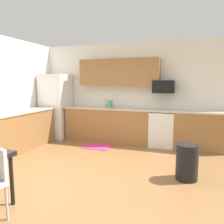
{
  "coord_description": "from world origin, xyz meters",
  "views": [
    {
      "loc": [
        1.51,
        -3.34,
        1.61
      ],
      "look_at": [
        0.0,
        1.0,
        1.0
      ],
      "focal_mm": 35.24,
      "sensor_mm": 36.0,
      "label": 1
    }
  ],
  "objects_px": {
    "refrigerator": "(56,106)",
    "trash_bin": "(187,162)",
    "microwave": "(164,87)",
    "oven_range": "(162,128)",
    "kettle": "(110,104)"
  },
  "relations": [
    {
      "from": "microwave",
      "to": "trash_bin",
      "type": "distance_m",
      "value": 2.42
    },
    {
      "from": "oven_range",
      "to": "trash_bin",
      "type": "bearing_deg",
      "value": -71.67
    },
    {
      "from": "microwave",
      "to": "refrigerator",
      "type": "bearing_deg",
      "value": -176.66
    },
    {
      "from": "oven_range",
      "to": "microwave",
      "type": "distance_m",
      "value": 1.06
    },
    {
      "from": "refrigerator",
      "to": "microwave",
      "type": "height_order",
      "value": "refrigerator"
    },
    {
      "from": "kettle",
      "to": "oven_range",
      "type": "bearing_deg",
      "value": -2.0
    },
    {
      "from": "microwave",
      "to": "trash_bin",
      "type": "xyz_separation_m",
      "value": [
        0.63,
        -2.0,
        -1.21
      ]
    },
    {
      "from": "oven_range",
      "to": "kettle",
      "type": "xyz_separation_m",
      "value": [
        -1.43,
        0.05,
        0.56
      ]
    },
    {
      "from": "oven_range",
      "to": "kettle",
      "type": "relative_size",
      "value": 4.55
    },
    {
      "from": "oven_range",
      "to": "kettle",
      "type": "height_order",
      "value": "kettle"
    },
    {
      "from": "trash_bin",
      "to": "kettle",
      "type": "distance_m",
      "value": 2.93
    },
    {
      "from": "kettle",
      "to": "microwave",
      "type": "bearing_deg",
      "value": 2.0
    },
    {
      "from": "trash_bin",
      "to": "refrigerator",
      "type": "bearing_deg",
      "value": 153.88
    },
    {
      "from": "trash_bin",
      "to": "microwave",
      "type": "bearing_deg",
      "value": 107.47
    },
    {
      "from": "refrigerator",
      "to": "trash_bin",
      "type": "relative_size",
      "value": 3.1
    }
  ]
}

